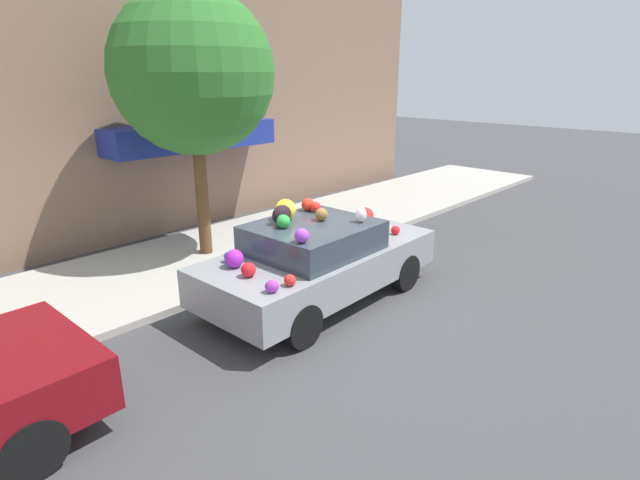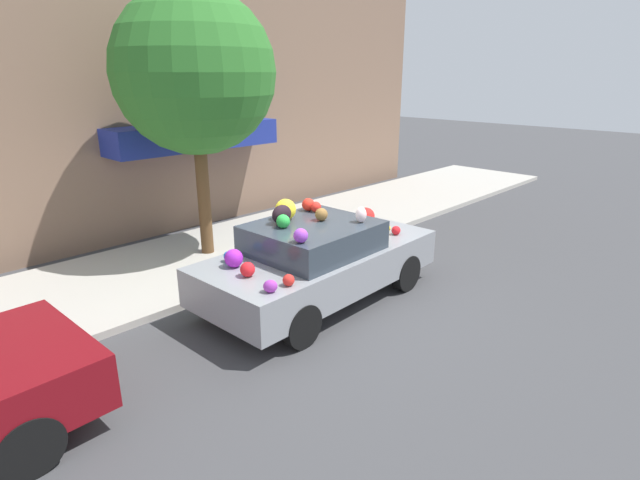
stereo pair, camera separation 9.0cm
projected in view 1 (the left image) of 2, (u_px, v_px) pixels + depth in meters
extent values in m
plane|color=#424244|center=(313.00, 296.00, 8.21)|extent=(60.00, 60.00, 0.00)
cube|color=#B2ADA3|center=(216.00, 254.00, 9.95)|extent=(24.00, 3.20, 0.12)
cube|color=#846651|center=(145.00, 102.00, 10.51)|extent=(18.00, 0.30, 5.80)
cube|color=navy|center=(194.00, 136.00, 10.86)|extent=(3.88, 0.90, 0.55)
cylinder|color=brown|center=(202.00, 194.00, 9.50)|extent=(0.24, 0.24, 2.37)
sphere|color=#2D7228|center=(193.00, 72.00, 8.80)|extent=(2.91, 2.91, 2.91)
cylinder|color=red|center=(321.00, 231.00, 10.32)|extent=(0.20, 0.20, 0.55)
sphere|color=red|center=(322.00, 215.00, 10.22)|extent=(0.18, 0.18, 0.18)
cube|color=gray|center=(320.00, 265.00, 7.92)|extent=(4.08, 1.89, 0.58)
cube|color=#333D47|center=(313.00, 237.00, 7.65)|extent=(1.86, 1.61, 0.44)
cylinder|color=black|center=(332.00, 250.00, 9.41)|extent=(0.62, 0.20, 0.62)
cylinder|color=black|center=(406.00, 272.00, 8.38)|extent=(0.62, 0.20, 0.62)
cylinder|color=black|center=(226.00, 292.00, 7.65)|extent=(0.62, 0.20, 0.62)
cylinder|color=black|center=(303.00, 326.00, 6.62)|extent=(0.62, 0.20, 0.62)
ellipsoid|color=#945139|center=(363.00, 217.00, 9.26)|extent=(0.35, 0.35, 0.13)
ellipsoid|color=yellow|center=(384.00, 228.00, 8.62)|extent=(0.18, 0.23, 0.14)
sphere|color=red|center=(395.00, 230.00, 8.45)|extent=(0.21, 0.21, 0.15)
sphere|color=red|center=(315.00, 207.00, 8.18)|extent=(0.24, 0.24, 0.17)
sphere|color=purple|center=(234.00, 259.00, 7.01)|extent=(0.35, 0.35, 0.26)
ellipsoid|color=blue|center=(228.00, 257.00, 7.21)|extent=(0.15, 0.19, 0.16)
sphere|color=red|center=(290.00, 280.00, 6.42)|extent=(0.21, 0.21, 0.16)
sphere|color=yellow|center=(285.00, 210.00, 7.72)|extent=(0.42, 0.42, 0.33)
sphere|color=red|center=(308.00, 205.00, 8.24)|extent=(0.30, 0.30, 0.21)
sphere|color=red|center=(365.00, 216.00, 8.98)|extent=(0.35, 0.35, 0.32)
sphere|color=green|center=(283.00, 221.00, 7.33)|extent=(0.22, 0.22, 0.20)
ellipsoid|color=black|center=(282.00, 214.00, 7.52)|extent=(0.37, 0.24, 0.29)
sphere|color=purple|center=(302.00, 236.00, 6.70)|extent=(0.22, 0.22, 0.20)
sphere|color=olive|center=(321.00, 214.00, 7.70)|extent=(0.27, 0.27, 0.20)
ellipsoid|color=purple|center=(272.00, 286.00, 6.22)|extent=(0.24, 0.23, 0.16)
ellipsoid|color=white|center=(361.00, 215.00, 7.61)|extent=(0.21, 0.20, 0.24)
sphere|color=red|center=(248.00, 270.00, 6.69)|extent=(0.24, 0.24, 0.20)
cylinder|color=black|center=(32.00, 449.00, 4.46)|extent=(0.61, 0.19, 0.61)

